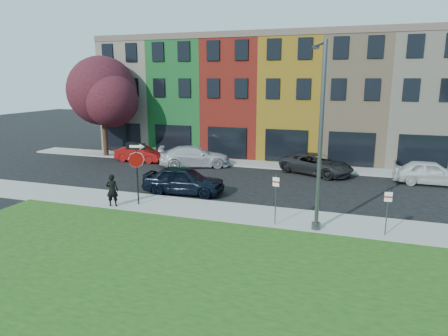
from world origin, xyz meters
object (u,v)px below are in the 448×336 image
(stop_sign, at_px, (136,161))
(sedan_near, at_px, (184,180))
(man, at_px, (112,190))
(street_lamp, at_px, (320,138))

(stop_sign, bearing_deg, sedan_near, 48.38)
(stop_sign, bearing_deg, man, -164.16)
(sedan_near, bearing_deg, street_lamp, -117.35)
(street_lamp, bearing_deg, stop_sign, 160.16)
(sedan_near, xyz_separation_m, street_lamp, (8.10, -3.54, 3.43))
(stop_sign, height_order, street_lamp, street_lamp)
(stop_sign, xyz_separation_m, sedan_near, (1.36, 3.01, -1.66))
(man, relative_size, street_lamp, 0.21)
(sedan_near, relative_size, street_lamp, 0.61)
(man, height_order, street_lamp, street_lamp)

